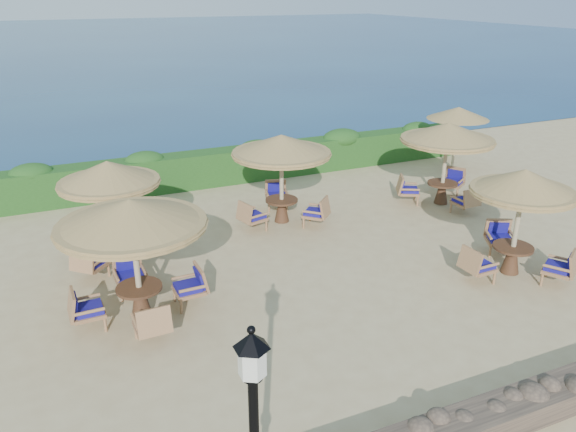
{
  "coord_description": "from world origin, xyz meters",
  "views": [
    {
      "loc": [
        -6.37,
        -11.28,
        6.49
      ],
      "look_at": [
        -1.24,
        0.4,
        1.3
      ],
      "focal_mm": 35.0,
      "sensor_mm": 36.0,
      "label": 1
    }
  ],
  "objects_px": {
    "cafe_set_0": "(133,235)",
    "cafe_set_3": "(281,159)",
    "cafe_set_2": "(110,189)",
    "cafe_set_4": "(447,145)",
    "cafe_set_1": "(521,204)",
    "extra_parasol": "(458,113)"
  },
  "relations": [
    {
      "from": "cafe_set_1",
      "to": "cafe_set_2",
      "type": "bearing_deg",
      "value": 152.48
    },
    {
      "from": "cafe_set_1",
      "to": "cafe_set_2",
      "type": "height_order",
      "value": "same"
    },
    {
      "from": "extra_parasol",
      "to": "cafe_set_4",
      "type": "bearing_deg",
      "value": -134.07
    },
    {
      "from": "cafe_set_2",
      "to": "cafe_set_1",
      "type": "bearing_deg",
      "value": -27.52
    },
    {
      "from": "cafe_set_0",
      "to": "cafe_set_1",
      "type": "xyz_separation_m",
      "value": [
        8.64,
        -1.64,
        -0.07
      ]
    },
    {
      "from": "extra_parasol",
      "to": "cafe_set_4",
      "type": "distance_m",
      "value": 3.97
    },
    {
      "from": "cafe_set_3",
      "to": "cafe_set_4",
      "type": "xyz_separation_m",
      "value": [
        5.33,
        -0.67,
        0.01
      ]
    },
    {
      "from": "cafe_set_2",
      "to": "cafe_set_3",
      "type": "distance_m",
      "value": 4.91
    },
    {
      "from": "cafe_set_3",
      "to": "cafe_set_2",
      "type": "bearing_deg",
      "value": -171.62
    },
    {
      "from": "cafe_set_0",
      "to": "cafe_set_4",
      "type": "bearing_deg",
      "value": 16.24
    },
    {
      "from": "cafe_set_0",
      "to": "cafe_set_3",
      "type": "distance_m",
      "value": 6.0
    },
    {
      "from": "cafe_set_1",
      "to": "cafe_set_3",
      "type": "xyz_separation_m",
      "value": [
        -3.85,
        5.25,
        0.12
      ]
    },
    {
      "from": "cafe_set_1",
      "to": "cafe_set_0",
      "type": "bearing_deg",
      "value": 169.28
    },
    {
      "from": "extra_parasol",
      "to": "cafe_set_4",
      "type": "height_order",
      "value": "cafe_set_4"
    },
    {
      "from": "cafe_set_2",
      "to": "cafe_set_4",
      "type": "relative_size",
      "value": 0.91
    },
    {
      "from": "cafe_set_1",
      "to": "cafe_set_3",
      "type": "relative_size",
      "value": 0.96
    },
    {
      "from": "cafe_set_2",
      "to": "cafe_set_4",
      "type": "bearing_deg",
      "value": 0.26
    },
    {
      "from": "cafe_set_1",
      "to": "cafe_set_4",
      "type": "distance_m",
      "value": 4.82
    },
    {
      "from": "extra_parasol",
      "to": "cafe_set_2",
      "type": "bearing_deg",
      "value": -167.4
    },
    {
      "from": "cafe_set_4",
      "to": "cafe_set_3",
      "type": "bearing_deg",
      "value": 172.83
    },
    {
      "from": "cafe_set_0",
      "to": "cafe_set_1",
      "type": "height_order",
      "value": "same"
    },
    {
      "from": "extra_parasol",
      "to": "cafe_set_4",
      "type": "xyz_separation_m",
      "value": [
        -2.76,
        -2.85,
        -0.23
      ]
    }
  ]
}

